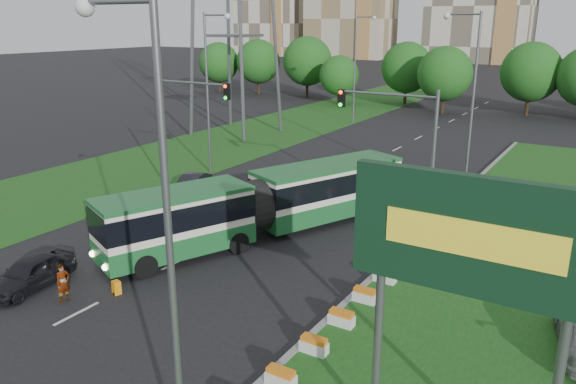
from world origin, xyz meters
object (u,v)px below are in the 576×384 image
Objects in this scene: traffic_mast_left at (181,116)px; car_left_near at (30,273)px; billboard at (472,250)px; articulated_bus at (261,203)px; shopping_trolley at (116,288)px; car_left_far at (191,184)px; traffic_mast_median at (405,137)px; pedestrian at (63,283)px.

traffic_mast_left is 1.89× the size of car_left_near.
billboard reaches higher than articulated_bus.
car_left_near is 4.03m from shopping_trolley.
car_left_far is at bearing 25.25° from traffic_mast_left.
billboard is 17.68m from traffic_mast_median.
car_left_near is 15.05m from car_left_far.
traffic_mast_median reaches higher than shopping_trolley.
articulated_bus is 11.25m from pedestrian.
car_left_near is 2.45× the size of pedestrian.
articulated_bus is 9.48m from shopping_trolley.
car_left_near is at bearing -75.44° from traffic_mast_left.
articulated_bus is 4.31× the size of car_left_near.
car_left_near is 2.36m from pedestrian.
traffic_mast_left is at bearing -176.23° from traffic_mast_median.
pedestrian is at bearing -83.75° from car_left_far.
billboard is at bearing -64.97° from traffic_mast_median.
pedestrian reaches higher than car_left_near.
articulated_bus is (-13.84, 11.33, -4.33)m from billboard.
traffic_mast_left reaches higher than car_left_far.
articulated_bus is 10.56× the size of pedestrian.
traffic_mast_median is 15.50m from car_left_far.
shopping_trolley is (-1.33, -9.25, -1.54)m from articulated_bus.
shopping_trolley is at bearing -76.69° from car_left_far.
traffic_mast_median is at bearing 3.77° from traffic_mast_left.
traffic_mast_median reaches higher than car_left_far.
traffic_mast_median is at bearing 115.03° from billboard.
billboard and traffic_mast_left have the same top height.
car_left_near is 6.99× the size of shopping_trolley.
car_left_near is (3.76, -14.48, -4.63)m from traffic_mast_left.
articulated_bus reaches higher than pedestrian.
traffic_mast_median is 0.44× the size of articulated_bus.
billboard is 1.00× the size of traffic_mast_median.
traffic_mast_median and traffic_mast_left have the same top height.
traffic_mast_left is (-15.16, -1.00, 0.00)m from traffic_mast_median.
shopping_trolley is (7.05, -13.12, -0.36)m from car_left_far.
billboard is 4.64× the size of pedestrian.
billboard reaches higher than pedestrian.
billboard is 2.00× the size of car_left_far.
car_left_far is at bearing 178.49° from articulated_bus.
shopping_trolley is (3.69, 1.55, -0.42)m from car_left_near.
traffic_mast_median is 19.77m from car_left_near.
pedestrian reaches higher than car_left_far.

